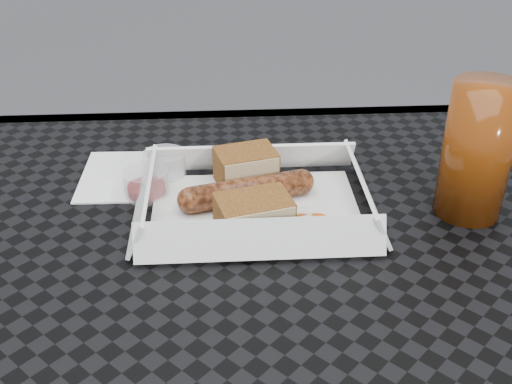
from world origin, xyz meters
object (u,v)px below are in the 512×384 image
food_tray (255,210)px  drink_glass (477,151)px  bratwurst (247,191)px  patio_table (263,351)px

food_tray → drink_glass: 0.24m
food_tray → bratwurst: (-0.01, 0.01, 0.02)m
patio_table → drink_glass: (0.23, 0.12, 0.15)m
food_tray → drink_glass: drink_glass is taller
patio_table → food_tray: food_tray is taller
bratwurst → drink_glass: 0.24m
patio_table → food_tray: (0.00, 0.13, 0.08)m
patio_table → bratwurst: 0.17m
patio_table → drink_glass: drink_glass is taller
bratwurst → drink_glass: bearing=-6.1°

